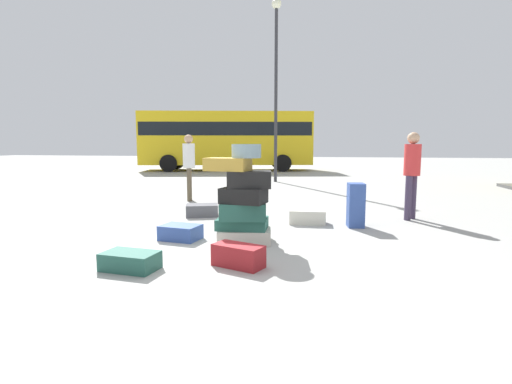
# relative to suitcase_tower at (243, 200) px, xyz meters

# --- Properties ---
(ground_plane) EXTENTS (80.00, 80.00, 0.00)m
(ground_plane) POSITION_rel_suitcase_tower_xyz_m (-0.47, -0.24, -0.62)
(ground_plane) COLOR #9E9E99
(suitcase_tower) EXTENTS (0.97, 0.68, 1.42)m
(suitcase_tower) POSITION_rel_suitcase_tower_xyz_m (0.00, 0.00, 0.00)
(suitcase_tower) COLOR beige
(suitcase_tower) RESTS_ON ground
(suitcase_charcoal_behind_tower) EXTENTS (0.72, 0.60, 0.24)m
(suitcase_charcoal_behind_tower) POSITION_rel_suitcase_tower_xyz_m (-1.27, 1.90, -0.50)
(suitcase_charcoal_behind_tower) COLOR #4C4C51
(suitcase_charcoal_behind_tower) RESTS_ON ground
(suitcase_navy_upright_blue) EXTENTS (0.30, 0.36, 0.76)m
(suitcase_navy_upright_blue) POSITION_rel_suitcase_tower_xyz_m (1.67, 1.44, -0.24)
(suitcase_navy_upright_blue) COLOR #334F99
(suitcase_navy_upright_blue) RESTS_ON ground
(suitcase_navy_right_side) EXTENTS (0.62, 0.49, 0.22)m
(suitcase_navy_right_side) POSITION_rel_suitcase_tower_xyz_m (-0.96, 0.01, -0.51)
(suitcase_navy_right_side) COLOR #334F99
(suitcase_navy_right_side) RESTS_ON ground
(suitcase_teal_foreground_near) EXTENTS (0.65, 0.43, 0.20)m
(suitcase_teal_foreground_near) POSITION_rel_suitcase_tower_xyz_m (-0.99, -1.43, -0.52)
(suitcase_teal_foreground_near) COLOR #26594C
(suitcase_teal_foreground_near) RESTS_ON ground
(suitcase_maroon_foreground_far) EXTENTS (0.66, 0.48, 0.26)m
(suitcase_maroon_foreground_far) POSITION_rel_suitcase_tower_xyz_m (0.19, -1.09, -0.49)
(suitcase_maroon_foreground_far) COLOR maroon
(suitcase_maroon_foreground_far) RESTS_ON ground
(suitcase_cream_left_side) EXTENTS (0.66, 0.40, 0.25)m
(suitcase_cream_left_side) POSITION_rel_suitcase_tower_xyz_m (0.84, 1.56, -0.50)
(suitcase_cream_left_side) COLOR beige
(suitcase_cream_left_side) RESTS_ON ground
(person_bearded_onlooker) EXTENTS (0.30, 0.33, 1.67)m
(person_bearded_onlooker) POSITION_rel_suitcase_tower_xyz_m (-2.28, 3.89, 0.37)
(person_bearded_onlooker) COLOR brown
(person_bearded_onlooker) RESTS_ON ground
(person_tourist_with_camera) EXTENTS (0.30, 0.30, 1.65)m
(person_tourist_with_camera) POSITION_rel_suitcase_tower_xyz_m (2.73, 2.33, 0.36)
(person_tourist_with_camera) COLOR #3F334C
(person_tourist_with_camera) RESTS_ON ground
(parked_bus) EXTENTS (9.50, 4.47, 3.15)m
(parked_bus) POSITION_rel_suitcase_tower_xyz_m (-4.41, 15.41, 1.21)
(parked_bus) COLOR yellow
(parked_bus) RESTS_ON ground
(lamp_post) EXTENTS (0.36, 0.36, 6.70)m
(lamp_post) POSITION_rel_suitcase_tower_xyz_m (-0.84, 9.33, 3.70)
(lamp_post) COLOR #333338
(lamp_post) RESTS_ON ground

